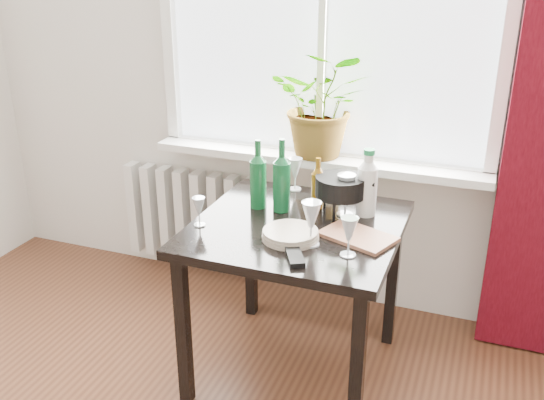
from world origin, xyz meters
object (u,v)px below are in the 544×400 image
at_px(fondue_pot, 340,195).
at_px(tv_remote, 294,254).
at_px(wineglass_back_left, 295,174).
at_px(cutting_board, 358,236).
at_px(wine_bottle_left, 258,174).
at_px(wineglass_front_left, 199,211).
at_px(cleaning_bottle, 367,182).
at_px(wine_bottle_right, 282,175).
at_px(wineglass_far_right, 349,236).
at_px(bottle_amber, 318,183).
at_px(wineglass_back_center, 346,194).
at_px(table, 297,243).
at_px(wineglass_front_right, 311,223).
at_px(radiator, 191,216).
at_px(potted_plant, 324,104).
at_px(plate_stack, 290,234).

height_order(fondue_pot, tv_remote, fondue_pot).
distance_m(wineglass_back_left, cutting_board, 0.58).
bearing_deg(cutting_board, wine_bottle_left, 162.21).
bearing_deg(wineglass_front_left, cleaning_bottle, 29.92).
height_order(wine_bottle_right, wineglass_far_right, wine_bottle_right).
bearing_deg(fondue_pot, bottle_amber, -172.20).
distance_m(wineglass_back_left, tv_remote, 0.69).
distance_m(wineglass_back_center, cutting_board, 0.25).
bearing_deg(table, wineglass_front_right, -56.16).
distance_m(cleaning_bottle, cutting_board, 0.28).
xyz_separation_m(bottle_amber, wineglass_front_left, (-0.40, -0.36, -0.05)).
height_order(fondue_pot, cutting_board, fondue_pot).
bearing_deg(wineglass_far_right, cutting_board, 89.83).
height_order(wineglass_back_center, fondue_pot, wineglass_back_center).
height_order(wine_bottle_left, cleaning_bottle, wine_bottle_left).
bearing_deg(wine_bottle_left, radiator, 140.65).
bearing_deg(wineglass_front_right, cleaning_bottle, 69.53).
bearing_deg(wineglass_front_left, wineglass_front_right, -0.73).
bearing_deg(potted_plant, bottle_amber, -76.29).
bearing_deg(cutting_board, wineglass_front_right, -142.55).
xyz_separation_m(cleaning_bottle, fondue_pot, (-0.11, -0.02, -0.07)).
bearing_deg(wine_bottle_left, potted_plant, 73.30).
relative_size(table, plate_stack, 3.70).
relative_size(wine_bottle_left, wineglass_far_right, 1.96).
relative_size(wineglass_far_right, wineglass_front_left, 1.25).
distance_m(cleaning_bottle, plate_stack, 0.43).
bearing_deg(fondue_pot, cutting_board, -37.61).
distance_m(wineglass_far_right, fondue_pot, 0.40).
height_order(table, wine_bottle_left, wine_bottle_left).
relative_size(wineglass_front_right, fondue_pot, 0.74).
relative_size(bottle_amber, wineglass_front_left, 1.82).
height_order(wineglass_front_right, wineglass_far_right, wineglass_front_right).
bearing_deg(cleaning_bottle, plate_stack, -123.48).
height_order(radiator, bottle_amber, bottle_amber).
bearing_deg(plate_stack, table, 98.08).
bearing_deg(radiator, tv_remote, -44.37).
bearing_deg(tv_remote, wineglass_far_right, -5.17).
height_order(bottle_amber, tv_remote, bottle_amber).
bearing_deg(wineglass_back_center, cutting_board, -62.92).
relative_size(bottle_amber, cutting_board, 0.82).
xyz_separation_m(plate_stack, fondue_pot, (0.12, 0.32, 0.07)).
distance_m(potted_plant, fondue_pot, 0.56).
height_order(wine_bottle_right, tv_remote, wine_bottle_right).
relative_size(wineglass_front_right, plate_stack, 0.80).
height_order(wineglass_far_right, cutting_board, wineglass_far_right).
bearing_deg(radiator, wineglass_back_left, -19.99).
distance_m(wine_bottle_left, fondue_pot, 0.37).
height_order(wine_bottle_left, plate_stack, wine_bottle_left).
distance_m(wineglass_front_right, fondue_pot, 0.34).
distance_m(wine_bottle_right, bottle_amber, 0.17).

